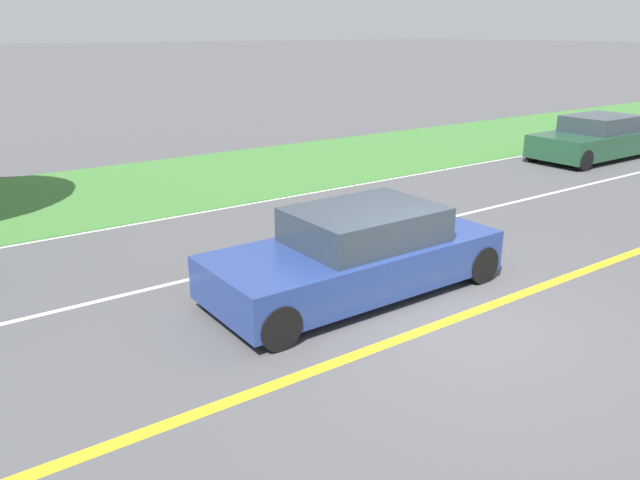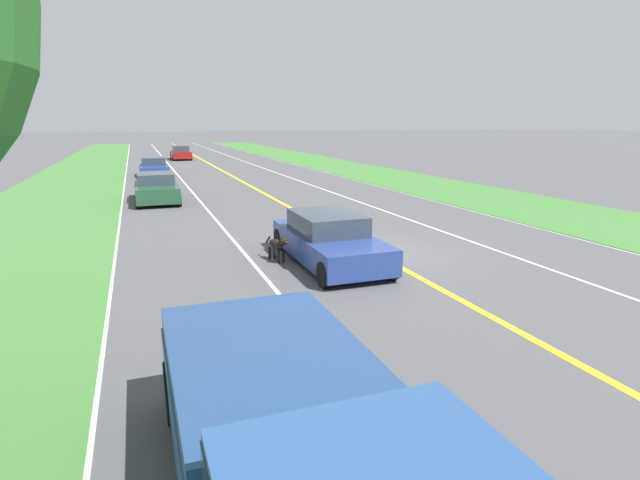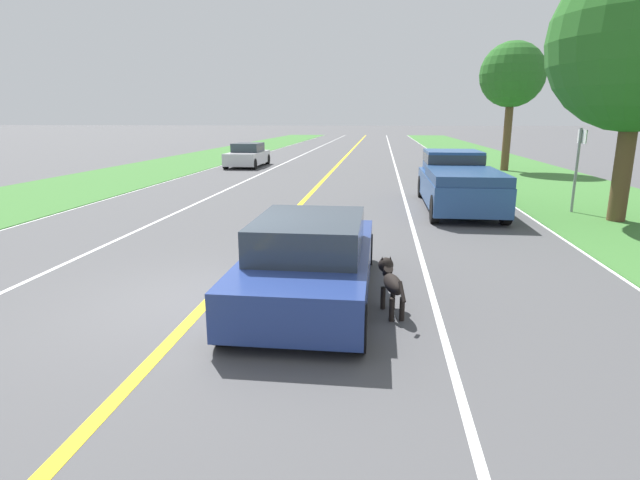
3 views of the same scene
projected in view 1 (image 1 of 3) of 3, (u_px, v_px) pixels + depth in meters
ground_plane at (449, 321)px, 8.64m from camera, size 400.00×400.00×0.00m
centre_divider_line at (449, 321)px, 8.63m from camera, size 0.18×160.00×0.01m
lane_edge_line_right at (219, 209)px, 14.03m from camera, size 0.14×160.00×0.01m
lane_dash_same_dir at (306, 251)px, 11.33m from camera, size 0.10×160.00×0.01m
grass_verge_right at (167, 183)px, 16.34m from camera, size 6.00×160.00×0.03m
ego_car at (357, 254)px, 9.42m from camera, size 1.90×4.57×1.32m
dog at (335, 235)px, 10.72m from camera, size 0.43×1.17×0.77m
car_trailing_near at (596, 139)px, 19.33m from camera, size 1.92×4.50×1.33m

